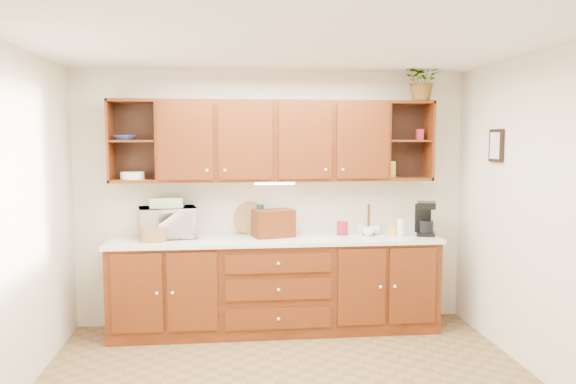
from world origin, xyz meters
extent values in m
plane|color=white|center=(0.00, 0.00, 2.60)|extent=(4.00, 4.00, 0.00)
plane|color=beige|center=(0.00, 1.75, 1.30)|extent=(4.00, 0.00, 4.00)
plane|color=beige|center=(-2.00, 0.00, 1.30)|extent=(0.00, 3.50, 3.50)
plane|color=beige|center=(2.00, 0.00, 1.30)|extent=(0.00, 3.50, 3.50)
cube|color=#3C1806|center=(0.00, 1.45, 0.45)|extent=(3.20, 0.60, 0.90)
cube|color=silver|center=(0.00, 1.44, 0.92)|extent=(3.24, 0.64, 0.04)
cube|color=#3C1806|center=(0.00, 1.58, 1.89)|extent=(2.30, 0.33, 0.80)
cube|color=black|center=(-1.38, 1.74, 1.89)|extent=(0.45, 0.02, 0.80)
cube|color=black|center=(1.38, 1.74, 1.89)|extent=(0.45, 0.02, 0.80)
cube|color=#3C1806|center=(-1.38, 1.58, 1.89)|extent=(0.43, 0.30, 0.02)
cube|color=#3C1806|center=(1.38, 1.58, 1.89)|extent=(0.43, 0.30, 0.02)
cube|color=#3C1806|center=(1.38, 1.58, 2.27)|extent=(0.45, 0.33, 0.03)
cube|color=white|center=(0.00, 1.53, 1.47)|extent=(0.40, 0.05, 0.02)
cube|color=black|center=(1.98, 0.90, 1.85)|extent=(0.03, 0.24, 0.30)
cylinder|color=olive|center=(-1.17, 1.38, 1.01)|extent=(0.30, 0.30, 0.14)
imported|color=beige|center=(-1.06, 1.55, 1.09)|extent=(0.61, 0.47, 0.30)
cube|color=#E8E96E|center=(-1.06, 1.55, 1.29)|extent=(0.31, 0.23, 0.09)
cylinder|color=black|center=(-0.14, 1.56, 1.10)|extent=(0.09, 0.09, 0.32)
cylinder|color=olive|center=(-0.24, 1.69, 0.95)|extent=(0.34, 0.11, 0.33)
cube|color=#3C1806|center=(-0.02, 1.49, 1.08)|extent=(0.44, 0.34, 0.27)
cylinder|color=#3C1806|center=(0.96, 1.52, 1.10)|extent=(0.02, 0.02, 0.31)
cylinder|color=#3C1806|center=(0.96, 1.52, 0.95)|extent=(0.12, 0.12, 0.02)
imported|color=white|center=(1.04, 1.54, 0.99)|extent=(0.14, 0.14, 0.09)
imported|color=white|center=(0.90, 1.58, 0.99)|extent=(0.14, 0.14, 0.09)
imported|color=white|center=(0.93, 1.44, 0.99)|extent=(0.14, 0.14, 0.09)
cylinder|color=maroon|center=(0.69, 1.53, 1.01)|extent=(0.14, 0.14, 0.13)
cylinder|color=white|center=(1.25, 1.39, 1.03)|extent=(0.09, 0.09, 0.17)
cylinder|color=gold|center=(1.18, 1.41, 0.99)|extent=(0.10, 0.10, 0.10)
cube|color=black|center=(1.52, 1.41, 0.96)|extent=(0.25, 0.28, 0.04)
cube|color=black|center=(1.52, 1.50, 1.10)|extent=(0.17, 0.10, 0.29)
cube|color=black|center=(1.52, 1.41, 1.25)|extent=(0.25, 0.28, 0.06)
cylinder|color=black|center=(1.52, 1.39, 1.03)|extent=(0.17, 0.17, 0.13)
imported|color=#2A429A|center=(-1.45, 1.57, 1.92)|extent=(0.25, 0.25, 0.05)
cylinder|color=white|center=(-1.39, 1.58, 1.56)|extent=(0.30, 0.30, 0.07)
cube|color=gold|center=(1.18, 1.57, 1.60)|extent=(0.10, 0.09, 0.16)
cube|color=maroon|center=(1.49, 1.57, 1.95)|extent=(0.08, 0.07, 0.11)
imported|color=#999999|center=(1.49, 1.52, 2.49)|extent=(0.42, 0.38, 0.41)
camera|label=1|loc=(-0.46, -4.00, 1.92)|focal=35.00mm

